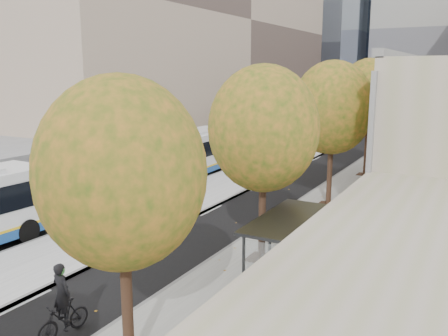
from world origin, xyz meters
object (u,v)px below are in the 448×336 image
Objects in this scene: bus_shelter at (294,231)px; cyclist at (63,309)px; bus_far at (166,161)px; distant_car at (305,130)px.

cyclist is at bearing -129.66° from bus_shelter.
bus_shelter is 0.24× the size of bus_far.
bus_far is 18.17m from cyclist.
bus_far reaches higher than bus_shelter.
bus_shelter is at bearing -41.30° from bus_far.
bus_far is 28.57m from distant_car.
bus_far reaches higher than cyclist.
bus_shelter is 16.63m from bus_far.
distant_car is (-13.30, 39.10, -1.58)m from bus_shelter.
cyclist is 45.59m from distant_car.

